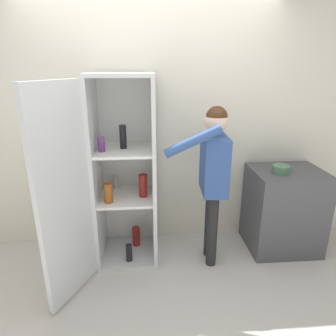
% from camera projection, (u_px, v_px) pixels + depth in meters
% --- Properties ---
extents(ground_plane, '(12.00, 12.00, 0.00)m').
position_uv_depth(ground_plane, '(157.00, 293.00, 2.63)').
color(ground_plane, beige).
extents(wall_back, '(7.00, 0.06, 2.55)m').
position_uv_depth(wall_back, '(151.00, 128.00, 3.13)').
color(wall_back, silver).
rests_on(wall_back, ground_plane).
extents(refrigerator, '(0.88, 1.13, 1.84)m').
position_uv_depth(refrigerator, '(114.00, 176.00, 2.82)').
color(refrigerator, silver).
rests_on(refrigerator, ground_plane).
extents(person, '(0.61, 0.52, 1.56)m').
position_uv_depth(person, '(213.00, 167.00, 2.77)').
color(person, '#262628').
rests_on(person, ground_plane).
extents(counter, '(0.72, 0.59, 0.88)m').
position_uv_depth(counter, '(283.00, 210.00, 3.18)').
color(counter, '#4C4C51').
rests_on(counter, ground_plane).
extents(bowl, '(0.16, 0.16, 0.08)m').
position_uv_depth(bowl, '(281.00, 169.00, 2.97)').
color(bowl, '#517F5B').
rests_on(bowl, counter).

